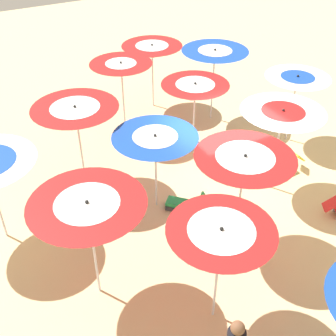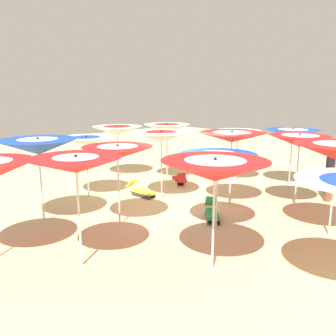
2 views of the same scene
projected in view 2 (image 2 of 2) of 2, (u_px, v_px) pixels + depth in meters
The scene contains 18 objects.
ground at pixel (182, 212), 11.24m from camera, with size 40.29×40.29×0.04m, color beige.
beach_umbrella_0 at pixel (117, 131), 15.55m from camera, with size 2.18×2.18×2.31m.
beach_umbrella_1 at pixel (86, 141), 12.43m from camera, with size 1.95×1.95×2.25m.
beach_umbrella_2 at pixel (38, 147), 9.80m from camera, with size 2.17×2.17×2.53m.
beach_umbrella_4 at pixel (167, 129), 14.83m from camera, with size 1.92×1.92×2.47m.
beach_umbrella_5 at pixel (161, 136), 12.08m from camera, with size 2.12×2.12×2.47m.
beach_umbrella_6 at pixel (118, 152), 9.68m from camera, with size 1.96×1.96×2.35m.
beach_umbrella_7 at pixel (76, 165), 7.29m from camera, with size 1.92×1.92×2.50m.
beach_umbrella_8 at pixel (238, 135), 14.66m from camera, with size 1.94×1.94×2.23m.
beach_umbrella_9 at pixel (232, 137), 11.42m from camera, with size 2.15×2.15×2.53m.
beach_umbrella_10 at pixel (218, 162), 9.37m from camera, with size 2.09×2.09×2.21m.
beach_umbrella_11 at pixel (215, 170), 7.15m from camera, with size 2.23×2.23×2.47m.
beach_umbrella_12 at pixel (293, 133), 14.00m from camera, with size 2.10×2.10×2.34m.
beach_umbrella_13 at pixel (300, 141), 11.32m from camera, with size 1.93×1.93×2.44m.
lounger_0 at pixel (179, 179), 14.50m from camera, with size 0.91×1.21×0.56m.
lounger_1 at pixel (212, 213), 10.54m from camera, with size 1.07×1.06×0.60m.
lounger_2 at pixel (141, 191), 12.83m from camera, with size 0.41×1.31×0.57m.
beachgoer_0 at pixel (330, 175), 12.10m from camera, with size 0.30×0.30×1.81m.
Camera 2 is at (7.76, 7.34, 3.78)m, focal length 37.52 mm.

